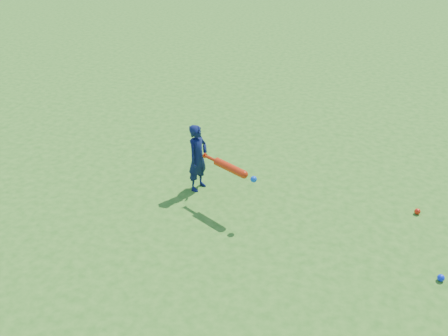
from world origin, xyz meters
name	(u,v)px	position (x,y,z in m)	size (l,w,h in m)	color
ground	(226,196)	(0.00, 0.00, 0.00)	(80.00, 80.00, 0.00)	#31771C
child	(198,158)	(-0.43, 0.11, 0.47)	(0.35, 0.23, 0.95)	#0E1742
ground_ball_red	(417,211)	(2.46, 0.28, 0.04)	(0.08, 0.08, 0.08)	red
ground_ball_blue	(441,278)	(2.64, -0.97, 0.04)	(0.08, 0.08, 0.08)	#0D2BEB
bat_swing	(232,169)	(0.16, -0.28, 0.61)	(0.81, 0.49, 0.10)	red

